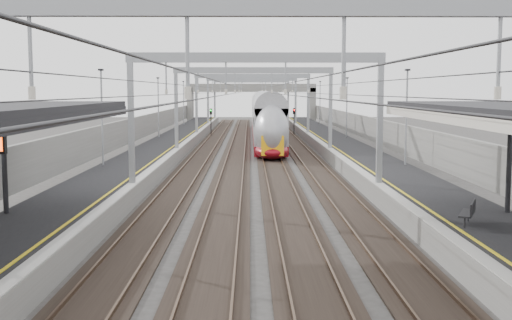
{
  "coord_description": "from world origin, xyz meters",
  "views": [
    {
      "loc": [
        -0.31,
        -10.43,
        5.69
      ],
      "look_at": [
        0.0,
        20.7,
        2.33
      ],
      "focal_mm": 45.0,
      "sensor_mm": 36.0,
      "label": 1
    }
  ],
  "objects_px": {
    "overbridge": "(251,93)",
    "bench": "(470,211)",
    "train": "(265,121)",
    "signal_green": "(211,117)"
  },
  "relations": [
    {
      "from": "overbridge",
      "to": "bench",
      "type": "distance_m",
      "value": 88.75
    },
    {
      "from": "overbridge",
      "to": "train",
      "type": "xyz_separation_m",
      "value": [
        1.5,
        -35.65,
        -3.1
      ]
    },
    {
      "from": "train",
      "to": "signal_green",
      "type": "xyz_separation_m",
      "value": [
        -6.7,
        6.17,
        0.2
      ]
    },
    {
      "from": "overbridge",
      "to": "signal_green",
      "type": "distance_m",
      "value": 30.08
    },
    {
      "from": "train",
      "to": "bench",
      "type": "relative_size",
      "value": 31.34
    },
    {
      "from": "bench",
      "to": "signal_green",
      "type": "bearing_deg",
      "value": 102.1
    },
    {
      "from": "signal_green",
      "to": "bench",
      "type": "bearing_deg",
      "value": -77.9
    },
    {
      "from": "train",
      "to": "signal_green",
      "type": "relative_size",
      "value": 15.04
    },
    {
      "from": "train",
      "to": "bench",
      "type": "distance_m",
      "value": 53.04
    },
    {
      "from": "bench",
      "to": "signal_green",
      "type": "relative_size",
      "value": 0.48
    }
  ]
}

